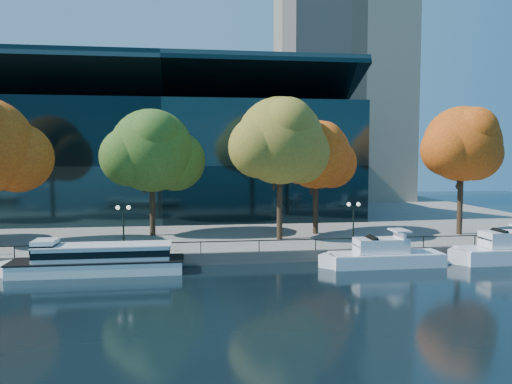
{
  "coord_description": "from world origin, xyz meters",
  "views": [
    {
      "loc": [
        -0.99,
        -38.83,
        9.35
      ],
      "look_at": [
        5.38,
        8.0,
        5.79
      ],
      "focal_mm": 35.0,
      "sensor_mm": 36.0,
      "label": 1
    }
  ],
  "objects": [
    {
      "name": "tree_3",
      "position": [
        8.08,
        9.21,
        10.51
      ],
      "size": [
        10.68,
        8.76,
        13.97
      ],
      "color": "black",
      "rests_on": "promenade"
    },
    {
      "name": "lamp_2",
      "position": [
        13.84,
        4.5,
        3.98
      ],
      "size": [
        1.26,
        0.36,
        4.03
      ],
      "color": "black",
      "rests_on": "promenade"
    },
    {
      "name": "lamp_1",
      "position": [
        -6.52,
        4.5,
        3.98
      ],
      "size": [
        1.26,
        0.36,
        4.03
      ],
      "color": "black",
      "rests_on": "promenade"
    },
    {
      "name": "ground",
      "position": [
        0.0,
        0.0,
        0.0
      ],
      "size": [
        160.0,
        160.0,
        0.0
      ],
      "primitive_type": "plane",
      "color": "black",
      "rests_on": "ground"
    },
    {
      "name": "tree_2",
      "position": [
        -4.52,
        13.23,
        9.57
      ],
      "size": [
        10.62,
        8.71,
        13.01
      ],
      "color": "black",
      "rests_on": "promenade"
    },
    {
      "name": "tree_4",
      "position": [
        12.46,
        12.12,
        9.18
      ],
      "size": [
        8.99,
        7.37,
        11.94
      ],
      "color": "black",
      "rests_on": "promenade"
    },
    {
      "name": "cruiser_near",
      "position": [
        15.0,
        0.63,
        0.95
      ],
      "size": [
        10.56,
        2.72,
        3.06
      ],
      "color": "white",
      "rests_on": "ground"
    },
    {
      "name": "cruiser_far",
      "position": [
        26.4,
        0.58,
        1.1
      ],
      "size": [
        10.59,
        2.93,
        3.46
      ],
      "color": "white",
      "rests_on": "ground"
    },
    {
      "name": "convention_building",
      "position": [
        -4.0,
        31.79,
        8.51
      ],
      "size": [
        50.0,
        24.57,
        21.43
      ],
      "color": "black",
      "rests_on": "ground"
    },
    {
      "name": "tour_boat",
      "position": [
        -8.44,
        1.22,
        1.18
      ],
      "size": [
        14.57,
        3.25,
        2.76
      ],
      "color": "white",
      "rests_on": "ground"
    },
    {
      "name": "tree_5",
      "position": [
        27.33,
        9.65,
        10.27
      ],
      "size": [
        9.73,
        7.98,
        13.34
      ],
      "color": "black",
      "rests_on": "promenade"
    },
    {
      "name": "office_tower",
      "position": [
        28.0,
        55.0,
        33.02
      ],
      "size": [
        22.5,
        22.5,
        65.9
      ],
      "color": "gray",
      "rests_on": "ground"
    },
    {
      "name": "promenade",
      "position": [
        0.0,
        36.38,
        0.5
      ],
      "size": [
        90.0,
        67.08,
        1.0
      ],
      "color": "slate",
      "rests_on": "ground"
    },
    {
      "name": "railing",
      "position": [
        0.0,
        3.25,
        1.94
      ],
      "size": [
        88.2,
        0.08,
        0.99
      ],
      "color": "black",
      "rests_on": "promenade"
    }
  ]
}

